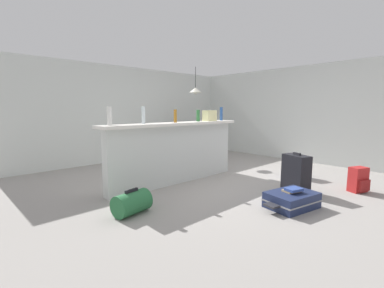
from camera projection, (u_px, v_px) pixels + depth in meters
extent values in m
cube|color=gray|center=(216.00, 180.00, 5.25)|extent=(13.00, 13.00, 0.05)
cube|color=silver|center=(135.00, 114.00, 7.30)|extent=(6.60, 0.10, 2.50)
cube|color=silver|center=(282.00, 114.00, 7.36)|extent=(0.10, 6.00, 2.50)
cube|color=silver|center=(176.00, 154.00, 4.92)|extent=(2.80, 0.20, 1.09)
cube|color=white|center=(176.00, 124.00, 4.84)|extent=(2.96, 0.40, 0.05)
cylinder|color=silver|center=(109.00, 116.00, 4.02)|extent=(0.07, 0.07, 0.29)
cylinder|color=silver|center=(143.00, 115.00, 4.43)|extent=(0.06, 0.06, 0.29)
cylinder|color=#9E661E|center=(175.00, 116.00, 4.82)|extent=(0.06, 0.06, 0.24)
cylinder|color=#2D6B38|center=(198.00, 116.00, 5.25)|extent=(0.07, 0.07, 0.23)
cylinder|color=#284C89|center=(221.00, 114.00, 5.70)|extent=(0.06, 0.06, 0.29)
cube|color=beige|center=(210.00, 116.00, 5.47)|extent=(0.26, 0.18, 0.22)
cube|color=#4C331E|center=(195.00, 133.00, 7.22)|extent=(1.10, 0.80, 0.04)
cylinder|color=#4C331E|center=(190.00, 150.00, 6.69)|extent=(0.06, 0.06, 0.70)
cylinder|color=#4C331E|center=(216.00, 146.00, 7.35)|extent=(0.06, 0.06, 0.70)
cylinder|color=#4C331E|center=(174.00, 147.00, 7.18)|extent=(0.06, 0.06, 0.70)
cylinder|color=#4C331E|center=(199.00, 144.00, 7.84)|extent=(0.06, 0.06, 0.70)
cube|color=black|center=(210.00, 146.00, 6.73)|extent=(0.40, 0.40, 0.04)
cube|color=black|center=(205.00, 136.00, 6.82)|extent=(0.40, 0.04, 0.48)
cylinder|color=black|center=(210.00, 157.00, 6.53)|extent=(0.04, 0.04, 0.41)
cylinder|color=black|center=(219.00, 155.00, 6.75)|extent=(0.04, 0.04, 0.41)
cylinder|color=black|center=(201.00, 155.00, 6.77)|extent=(0.04, 0.04, 0.41)
cylinder|color=black|center=(210.00, 154.00, 6.98)|extent=(0.04, 0.04, 0.41)
cube|color=black|center=(181.00, 142.00, 7.72)|extent=(0.48, 0.48, 0.04)
cube|color=black|center=(184.00, 133.00, 7.53)|extent=(0.40, 0.13, 0.48)
cylinder|color=black|center=(184.00, 148.00, 7.97)|extent=(0.04, 0.04, 0.41)
cylinder|color=black|center=(174.00, 149.00, 7.81)|extent=(0.04, 0.04, 0.41)
cylinder|color=black|center=(189.00, 149.00, 7.69)|extent=(0.04, 0.04, 0.41)
cylinder|color=black|center=(179.00, 150.00, 7.53)|extent=(0.04, 0.04, 0.41)
cylinder|color=black|center=(195.00, 78.00, 7.04)|extent=(0.01, 0.01, 0.56)
cone|color=white|center=(195.00, 90.00, 7.08)|extent=(0.34, 0.34, 0.14)
sphere|color=white|center=(195.00, 93.00, 7.09)|extent=(0.07, 0.07, 0.07)
cube|color=#1E284C|center=(292.00, 200.00, 3.71)|extent=(0.76, 0.60, 0.22)
cube|color=gray|center=(292.00, 200.00, 3.71)|extent=(0.77, 0.62, 0.02)
cube|color=#2D2D33|center=(272.00, 205.00, 3.50)|extent=(0.17, 0.20, 0.02)
cube|color=red|center=(358.00, 179.00, 4.41)|extent=(0.33, 0.27, 0.42)
cube|color=maroon|center=(364.00, 185.00, 4.32)|extent=(0.23, 0.14, 0.19)
cube|color=black|center=(349.00, 180.00, 4.48)|extent=(0.04, 0.04, 0.36)
cube|color=black|center=(355.00, 179.00, 4.53)|extent=(0.04, 0.04, 0.36)
cylinder|color=#286B3D|center=(132.00, 203.00, 3.48)|extent=(0.52, 0.38, 0.30)
cube|color=black|center=(131.00, 191.00, 3.46)|extent=(0.20, 0.06, 0.04)
cube|color=black|center=(296.00, 173.00, 4.38)|extent=(0.37, 0.49, 0.60)
cylinder|color=black|center=(304.00, 193.00, 4.25)|extent=(0.05, 0.07, 0.06)
cylinder|color=black|center=(287.00, 187.00, 4.60)|extent=(0.05, 0.07, 0.06)
cube|color=#232328|center=(297.00, 154.00, 4.34)|extent=(0.08, 0.15, 0.04)
cube|color=#233D93|center=(299.00, 167.00, 5.32)|extent=(0.33, 0.29, 0.42)
cube|color=navy|center=(295.00, 170.00, 5.43)|extent=(0.22, 0.15, 0.19)
cube|color=black|center=(305.00, 169.00, 5.25)|extent=(0.04, 0.04, 0.36)
cube|color=black|center=(299.00, 170.00, 5.21)|extent=(0.04, 0.04, 0.36)
cube|color=tan|center=(291.00, 191.00, 3.73)|extent=(0.26, 0.22, 0.03)
cube|color=#334C99|center=(294.00, 189.00, 3.69)|extent=(0.26, 0.22, 0.04)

